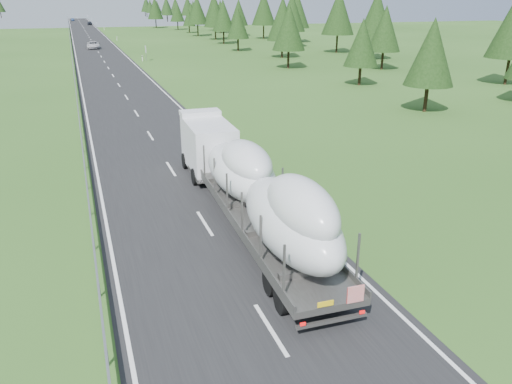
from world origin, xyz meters
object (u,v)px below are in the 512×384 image
object	(u,v)px
boat_truck	(250,181)
distant_car_dark	(90,23)
highway_sign	(146,50)
distant_car_blue	(73,20)
distant_van	(93,45)

from	to	relation	value
boat_truck	distant_car_dark	world-z (taller)	boat_truck
highway_sign	boat_truck	distance (m)	72.03
distant_car_blue	distant_van	bearing A→B (deg)	-91.46
distant_car_dark	distant_car_blue	world-z (taller)	distant_car_dark
highway_sign	distant_van	size ratio (longest dim) A/B	0.46
distant_car_dark	distant_van	bearing A→B (deg)	-93.92
boat_truck	distant_van	xyz separation A→B (m)	(-2.64, 99.22, -1.51)
distant_car_blue	boat_truck	bearing A→B (deg)	-91.22
distant_van	distant_car_blue	world-z (taller)	distant_van
distant_car_dark	highway_sign	bearing A→B (deg)	-90.36
highway_sign	distant_car_dark	xyz separation A→B (m)	(-3.86, 139.97, -1.04)
boat_truck	distant_car_dark	distance (m)	211.83
distant_car_dark	distant_car_blue	distance (m)	45.12
highway_sign	distant_car_blue	world-z (taller)	highway_sign
highway_sign	distant_van	xyz separation A→B (m)	(-7.75, 27.38, -1.02)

